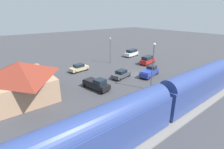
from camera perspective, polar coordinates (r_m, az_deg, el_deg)
ground_plane at (r=37.71m, az=8.14°, el=0.04°), size 200.00×200.00×0.00m
railway_track at (r=30.61m, az=27.45°, el=-6.86°), size 4.80×70.00×0.30m
platform at (r=32.15m, az=21.09°, el=-4.50°), size 3.20×46.00×0.30m
passenger_train at (r=21.39m, az=16.98°, el=-8.54°), size 2.93×33.73×4.98m
station_building at (r=30.12m, az=-28.59°, el=-1.34°), size 11.70×8.96×5.86m
pedestrian_on_platform at (r=34.93m, az=23.88°, el=-0.95°), size 0.36×0.36×1.71m
pedestrian_waiting_far at (r=26.99m, az=14.53°, el=-5.85°), size 0.36×0.36×1.71m
suv_red at (r=45.85m, az=12.07°, el=4.92°), size 2.87×5.19×2.22m
suv_white at (r=53.57m, az=6.68°, el=7.39°), size 2.75×5.16×2.22m
pickup_black at (r=29.86m, az=-5.32°, el=-3.21°), size 5.65×3.16×2.14m
sedan_charcoal at (r=35.04m, az=3.19°, el=0.17°), size 2.75×4.79×1.74m
sedan_tan at (r=39.84m, az=-11.23°, el=2.29°), size 2.45×4.71×1.74m
pickup_blue at (r=36.86m, az=12.75°, el=0.95°), size 3.16×5.71×2.14m
light_pole_near_platform at (r=29.03m, az=13.82°, el=4.32°), size 0.44×0.44×8.33m
light_pole_lot_center at (r=45.15m, az=-0.64°, el=9.38°), size 0.44×0.44×6.90m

